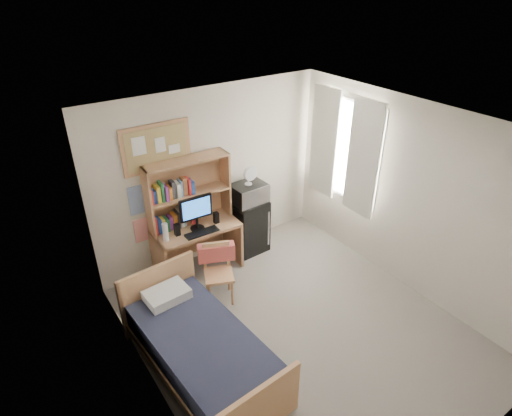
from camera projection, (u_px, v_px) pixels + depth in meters
floor at (299, 329)px, 5.36m from camera, size 3.60×4.20×0.02m
ceiling at (312, 130)px, 4.07m from camera, size 3.60×4.20×0.02m
wall_back at (211, 176)px, 6.22m from camera, size 3.60×0.04×2.60m
wall_front at (486, 372)px, 3.21m from camera, size 3.60×0.04×2.60m
wall_left at (151, 307)px, 3.83m from camera, size 0.04×4.20×2.60m
wall_right at (410, 199)px, 5.60m from camera, size 0.04×4.20×2.60m
window_unit at (344, 150)px, 6.29m from camera, size 0.10×1.40×1.70m
curtain_left at (363, 159)px, 5.99m from camera, size 0.04×0.55×1.70m
curtain_right at (324, 142)px, 6.56m from camera, size 0.04×0.55×1.70m
bulletin_board at (156, 147)px, 5.52m from camera, size 0.94×0.03×0.64m
poster_wave at (140, 199)px, 5.69m from camera, size 0.30×0.01×0.42m
poster_japan at (144, 229)px, 5.93m from camera, size 0.28×0.01×0.36m
desk at (197, 249)px, 6.22m from camera, size 1.23×0.64×0.75m
desk_chair at (219, 275)px, 5.65m from camera, size 0.53×0.53×0.81m
mini_fridge at (248, 225)px, 6.68m from camera, size 0.52×0.52×0.86m
bed at (203, 353)px, 4.68m from camera, size 1.09×1.98×0.53m
hutch at (188, 192)px, 5.90m from camera, size 1.20×0.34×0.98m
monitor at (196, 213)px, 5.86m from camera, size 0.47×0.05×0.50m
keyboard at (202, 233)px, 5.88m from camera, size 0.48×0.17×0.02m
speaker_left at (177, 230)px, 5.80m from camera, size 0.07×0.07×0.17m
speaker_right at (216, 218)px, 6.09m from camera, size 0.07×0.07×0.17m
water_bottle at (165, 232)px, 5.67m from camera, size 0.08×0.08×0.26m
hoodie at (216, 252)px, 5.71m from camera, size 0.51×0.33×0.24m
microwave at (248, 193)px, 6.38m from camera, size 0.51×0.40×0.29m
desk_fan at (248, 176)px, 6.24m from camera, size 0.22×0.22×0.27m
pillow at (167, 295)px, 5.04m from camera, size 0.52×0.38×0.12m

